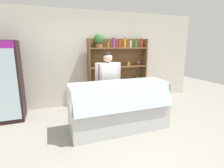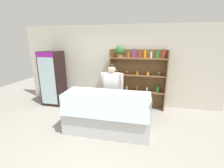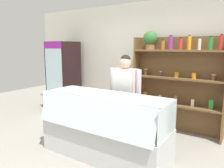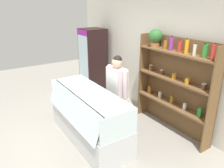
{
  "view_description": "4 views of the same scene",
  "coord_description": "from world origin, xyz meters",
  "views": [
    {
      "loc": [
        -1.28,
        -3.1,
        1.77
      ],
      "look_at": [
        0.06,
        0.52,
        0.89
      ],
      "focal_mm": 28.0,
      "sensor_mm": 36.0,
      "label": 1
    },
    {
      "loc": [
        0.88,
        -3.11,
        2.15
      ],
      "look_at": [
        0.04,
        0.8,
        1.03
      ],
      "focal_mm": 24.0,
      "sensor_mm": 36.0,
      "label": 2
    },
    {
      "loc": [
        1.97,
        -2.59,
        1.74
      ],
      "look_at": [
        -0.24,
        0.76,
        1.05
      ],
      "focal_mm": 35.0,
      "sensor_mm": 36.0,
      "label": 3
    },
    {
      "loc": [
        3.41,
        -1.58,
        2.54
      ],
      "look_at": [
        0.03,
        0.64,
        1.03
      ],
      "focal_mm": 35.0,
      "sensor_mm": 36.0,
      "label": 4
    }
  ],
  "objects": [
    {
      "name": "shelving_unit",
      "position": [
        0.61,
        1.72,
        1.17
      ],
      "size": [
        1.79,
        0.3,
        2.05
      ],
      "color": "brown",
      "rests_on": "ground"
    },
    {
      "name": "shop_clerk",
      "position": [
        0.04,
        0.75,
        0.94
      ],
      "size": [
        0.63,
        0.25,
        1.6
      ],
      "color": "#2D2D38",
      "rests_on": "ground"
    },
    {
      "name": "ground_plane",
      "position": [
        0.0,
        0.0,
        0.0
      ],
      "size": [
        12.0,
        12.0,
        0.0
      ],
      "primitive_type": "plane",
      "color": "gray"
    },
    {
      "name": "back_wall",
      "position": [
        0.0,
        1.96,
        1.35
      ],
      "size": [
        6.8,
        0.1,
        2.7
      ],
      "primitive_type": "cube",
      "color": "beige",
      "rests_on": "ground"
    },
    {
      "name": "drinks_fridge",
      "position": [
        -2.21,
        1.44,
        0.93
      ],
      "size": [
        0.65,
        0.66,
        1.86
      ],
      "color": "black",
      "rests_on": "ground"
    },
    {
      "name": "deli_display_case",
      "position": [
        0.06,
        0.08,
        0.31
      ],
      "size": [
        2.04,
        0.8,
        1.01
      ],
      "color": "silver",
      "rests_on": "ground"
    }
  ]
}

